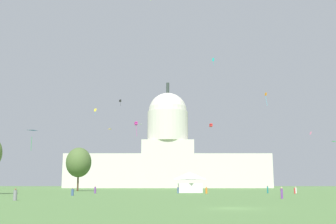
% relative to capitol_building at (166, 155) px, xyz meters
% --- Properties ---
extents(ground_plane, '(800.00, 800.00, 0.00)m').
position_rel_capitol_building_xyz_m(ground_plane, '(5.99, -190.70, -18.20)').
color(ground_plane, '#567F42').
extents(capitol_building, '(114.50, 23.31, 60.80)m').
position_rel_capitol_building_xyz_m(capitol_building, '(0.00, 0.00, 0.00)').
color(capitol_building, beige).
rests_on(capitol_building, ground_plane).
extents(event_tent, '(6.20, 6.65, 5.12)m').
position_rel_capitol_building_xyz_m(event_tent, '(5.66, -125.48, -15.63)').
color(event_tent, white).
rests_on(event_tent, ground_plane).
extents(tree_west_far, '(9.86, 10.86, 13.44)m').
position_rel_capitol_building_xyz_m(tree_west_far, '(-27.77, -102.14, -9.40)').
color(tree_west_far, '#4C3823').
rests_on(tree_west_far, ground_plane).
extents(person_purple_mid_center, '(0.44, 0.44, 1.71)m').
position_rel_capitol_building_xyz_m(person_purple_mid_center, '(16.96, -167.16, -17.40)').
color(person_purple_mid_center, '#703D93').
rests_on(person_purple_mid_center, ground_plane).
extents(person_red_front_center, '(0.41, 0.41, 1.48)m').
position_rel_capitol_building_xyz_m(person_red_front_center, '(28.52, -136.45, -17.51)').
color(person_red_front_center, red).
rests_on(person_red_front_center, ground_plane).
extents(person_grey_back_center, '(0.57, 0.57, 1.57)m').
position_rel_capitol_building_xyz_m(person_grey_back_center, '(-20.01, -173.54, -17.50)').
color(person_grey_back_center, gray).
rests_on(person_grey_back_center, ground_plane).
extents(person_white_front_right, '(0.52, 0.52, 1.51)m').
position_rel_capitol_building_xyz_m(person_white_front_right, '(30.36, -131.41, -17.52)').
color(person_white_front_right, silver).
rests_on(person_white_front_right, ground_plane).
extents(person_orange_lawn_far_right, '(0.65, 0.65, 1.53)m').
position_rel_capitol_building_xyz_m(person_orange_lawn_far_right, '(8.95, -134.36, -17.52)').
color(person_orange_lawn_far_right, orange).
rests_on(person_orange_lawn_far_right, ground_plane).
extents(person_denim_lawn_far_left, '(0.57, 0.57, 1.44)m').
position_rel_capitol_building_xyz_m(person_denim_lawn_far_left, '(-17.72, -151.19, -17.56)').
color(person_denim_lawn_far_left, '#3D5684').
rests_on(person_denim_lawn_far_left, ground_plane).
extents(person_denim_back_right, '(0.41, 0.41, 1.61)m').
position_rel_capitol_building_xyz_m(person_denim_back_right, '(2.49, -132.23, -17.46)').
color(person_denim_back_right, '#3D5684').
rests_on(person_denim_back_right, ground_plane).
extents(person_purple_near_tent, '(0.62, 0.62, 1.73)m').
position_rel_capitol_building_xyz_m(person_purple_near_tent, '(-16.75, -133.17, -17.42)').
color(person_purple_near_tent, '#703D93').
rests_on(person_purple_near_tent, ground_plane).
extents(person_teal_front_left, '(0.45, 0.45, 1.77)m').
position_rel_capitol_building_xyz_m(person_teal_front_left, '(23.80, -131.01, -17.37)').
color(person_teal_front_left, '#1E757A').
rests_on(person_teal_front_left, ground_plane).
extents(kite_orange_mid, '(0.50, 0.92, 4.09)m').
position_rel_capitol_building_xyz_m(kite_orange_mid, '(30.18, -108.11, 10.63)').
color(kite_orange_mid, orange).
extents(kite_blue_low, '(1.87, 1.55, 3.63)m').
position_rel_capitol_building_xyz_m(kite_blue_low, '(-25.64, -151.78, -6.41)').
color(kite_blue_low, blue).
extents(kite_pink_low, '(0.46, 0.94, 1.08)m').
position_rel_capitol_building_xyz_m(kite_pink_low, '(44.27, -105.04, -0.54)').
color(kite_pink_low, pink).
extents(kite_yellow_mid, '(1.15, 0.95, 3.10)m').
position_rel_capitol_building_xyz_m(kite_yellow_mid, '(-32.04, -54.27, 16.06)').
color(kite_yellow_mid, yellow).
extents(kite_white_mid, '(1.39, 0.98, 0.13)m').
position_rel_capitol_building_xyz_m(kite_white_mid, '(-11.03, -65.90, 7.94)').
color(kite_white_mid, white).
extents(kite_green_low, '(1.86, 1.74, 0.13)m').
position_rel_capitol_building_xyz_m(kite_green_low, '(40.35, -129.63, -6.17)').
color(kite_green_low, green).
extents(kite_red_mid, '(1.23, 1.26, 1.17)m').
position_rel_capitol_building_xyz_m(kite_red_mid, '(15.40, -87.33, 4.52)').
color(kite_red_mid, red).
extents(kite_magenta_mid, '(1.09, 1.10, 4.35)m').
position_rel_capitol_building_xyz_m(kite_magenta_mid, '(-9.12, -112.95, 1.20)').
color(kite_magenta_mid, '#D1339E').
extents(kite_black_high, '(1.07, 1.07, 2.85)m').
position_rel_capitol_building_xyz_m(kite_black_high, '(-21.48, -51.01, 21.05)').
color(kite_black_high, black).
extents(kite_gold_mid, '(1.43, 1.38, 0.22)m').
position_rel_capitol_building_xyz_m(kite_gold_mid, '(-17.46, -104.89, 0.24)').
color(kite_gold_mid, gold).
extents(kite_turquoise_high, '(0.96, 0.52, 3.31)m').
position_rel_capitol_building_xyz_m(kite_turquoise_high, '(19.12, -67.36, 35.09)').
color(kite_turquoise_high, teal).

